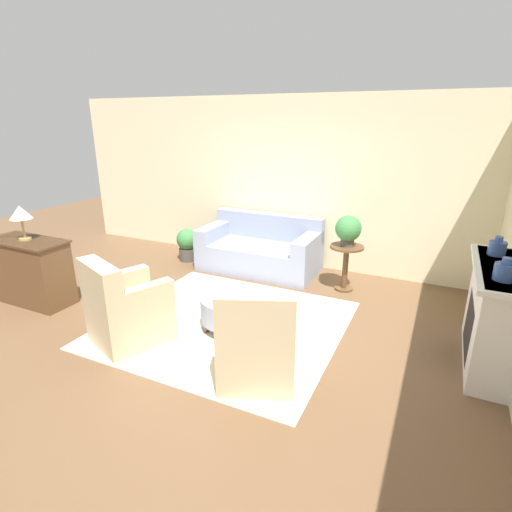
# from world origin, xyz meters

# --- Properties ---
(ground_plane) EXTENTS (16.00, 16.00, 0.00)m
(ground_plane) POSITION_xyz_m (0.00, 0.00, 0.00)
(ground_plane) COLOR brown
(wall_back) EXTENTS (8.93, 0.12, 2.80)m
(wall_back) POSITION_xyz_m (0.00, 2.53, 1.40)
(wall_back) COLOR beige
(wall_back) RESTS_ON ground_plane
(rug) EXTENTS (2.77, 2.59, 0.01)m
(rug) POSITION_xyz_m (0.00, 0.00, 0.01)
(rug) COLOR beige
(rug) RESTS_ON ground_plane
(couch) EXTENTS (1.94, 1.00, 0.89)m
(couch) POSITION_xyz_m (-0.43, 1.95, 0.32)
(couch) COLOR #8E99B2
(couch) RESTS_ON ground_plane
(armchair_left) EXTENTS (0.94, 0.98, 0.99)m
(armchair_left) POSITION_xyz_m (-0.81, -0.83, 0.39)
(armchair_left) COLOR #C6B289
(armchair_left) RESTS_ON rug
(armchair_right) EXTENTS (0.94, 0.98, 0.99)m
(armchair_right) POSITION_xyz_m (0.81, -0.83, 0.39)
(armchair_right) COLOR #C6B289
(armchair_right) RESTS_ON rug
(ottoman_table) EXTENTS (0.77, 0.77, 0.41)m
(ottoman_table) POSITION_xyz_m (0.12, -0.05, 0.27)
(ottoman_table) COLOR #8E99B2
(ottoman_table) RESTS_ON rug
(side_table) EXTENTS (0.49, 0.49, 0.68)m
(side_table) POSITION_xyz_m (1.06, 1.69, 0.46)
(side_table) COLOR brown
(side_table) RESTS_ON ground_plane
(fireplace) EXTENTS (0.44, 1.48, 1.06)m
(fireplace) POSITION_xyz_m (2.83, 0.46, 0.56)
(fireplace) COLOR white
(fireplace) RESTS_ON ground_plane
(dresser) EXTENTS (1.14, 0.52, 0.90)m
(dresser) POSITION_xyz_m (-2.72, -0.56, 0.47)
(dresser) COLOR brown
(dresser) RESTS_ON ground_plane
(vase_mantel_near) EXTENTS (0.17, 0.17, 0.20)m
(vase_mantel_near) POSITION_xyz_m (2.81, 0.84, 1.14)
(vase_mantel_near) COLOR #38569E
(vase_mantel_near) RESTS_ON fireplace
(vase_mantel_far) EXTENTS (0.18, 0.18, 0.21)m
(vase_mantel_far) POSITION_xyz_m (2.81, 0.08, 1.15)
(vase_mantel_far) COLOR #38569E
(vase_mantel_far) RESTS_ON fireplace
(potted_plant_on_side_table) EXTENTS (0.37, 0.37, 0.45)m
(potted_plant_on_side_table) POSITION_xyz_m (1.06, 1.69, 0.93)
(potted_plant_on_side_table) COLOR #4C4742
(potted_plant_on_side_table) RESTS_ON side_table
(potted_plant_floor) EXTENTS (0.39, 0.39, 0.58)m
(potted_plant_floor) POSITION_xyz_m (-1.80, 1.80, 0.31)
(potted_plant_floor) COLOR #4C4742
(potted_plant_floor) RESTS_ON ground_plane
(table_lamp) EXTENTS (0.28, 0.28, 0.46)m
(table_lamp) POSITION_xyz_m (-2.72, -0.56, 1.25)
(table_lamp) COLOR tan
(table_lamp) RESTS_ON dresser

